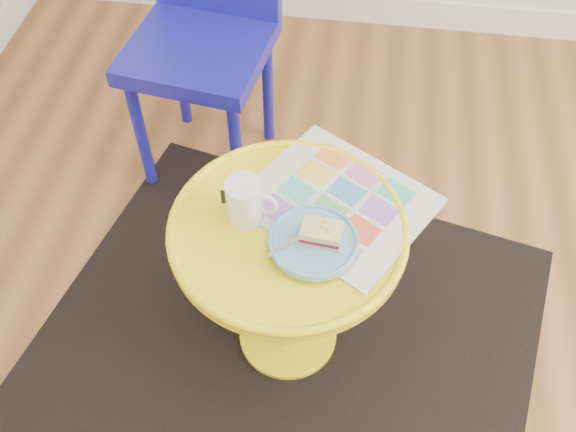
# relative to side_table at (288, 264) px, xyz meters

# --- Properties ---
(room_walls) EXTENTS (4.00, 4.00, 4.00)m
(room_walls) POSITION_rel_side_table_xyz_m (-0.33, 0.50, -0.30)
(room_walls) COLOR silver
(room_walls) RESTS_ON ground
(rug) EXTENTS (1.51, 1.36, 0.01)m
(rug) POSITION_rel_side_table_xyz_m (0.00, -0.00, -0.35)
(rug) COLOR black
(rug) RESTS_ON ground
(side_table) EXTENTS (0.52, 0.52, 0.50)m
(side_table) POSITION_rel_side_table_xyz_m (0.00, 0.00, 0.00)
(side_table) COLOR yellow
(side_table) RESTS_ON ground
(chair) EXTENTS (0.44, 0.44, 0.88)m
(chair) POSITION_rel_side_table_xyz_m (-0.34, 0.70, 0.15)
(chair) COLOR #181796
(chair) RESTS_ON ground
(newspaper) EXTENTS (0.49, 0.47, 0.01)m
(newspaper) POSITION_rel_side_table_xyz_m (0.10, 0.09, 0.14)
(newspaper) COLOR silver
(newspaper) RESTS_ON side_table
(mug) EXTENTS (0.12, 0.08, 0.11)m
(mug) POSITION_rel_side_table_xyz_m (-0.09, 0.02, 0.20)
(mug) COLOR white
(mug) RESTS_ON side_table
(plate) EXTENTS (0.19, 0.19, 0.02)m
(plate) POSITION_rel_side_table_xyz_m (0.06, -0.05, 0.16)
(plate) COLOR #60A2CC
(plate) RESTS_ON newspaper
(cake_slice) EXTENTS (0.09, 0.06, 0.04)m
(cake_slice) POSITION_rel_side_table_xyz_m (0.08, -0.04, 0.19)
(cake_slice) COLOR #D3BC8C
(cake_slice) RESTS_ON plate
(fork) EXTENTS (0.11, 0.11, 0.00)m
(fork) POSITION_rel_side_table_xyz_m (0.03, -0.05, 0.17)
(fork) COLOR silver
(fork) RESTS_ON plate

